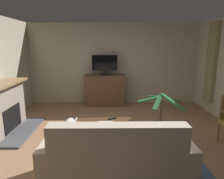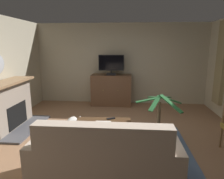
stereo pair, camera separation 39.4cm
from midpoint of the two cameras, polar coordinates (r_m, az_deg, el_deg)
name	(u,v)px [view 2 (the right image)]	position (r m, az deg, el deg)	size (l,w,h in m)	color
ground_plane	(115,143)	(4.22, 3.55, -14.63)	(6.04, 6.37, 0.04)	#936B4C
wall_back	(121,64)	(6.72, 4.26, 7.14)	(6.04, 0.10, 2.58)	#B2A88E
curtain_panel_far	(221,63)	(6.19, 29.77, 6.32)	(0.10, 0.44, 2.16)	#8E7F56
rug_central	(118,148)	(3.98, 4.75, -15.99)	(2.61, 2.13, 0.01)	slate
fireplace	(10,106)	(5.12, -24.73, -4.33)	(0.86, 1.57, 1.10)	#4C4C51
tv_cabinet	(111,91)	(6.51, 1.56, -0.33)	(1.25, 0.56, 0.98)	#402A1C
television	(111,64)	(6.33, 1.58, 7.02)	(0.78, 0.20, 0.62)	black
coffee_table	(103,124)	(4.05, 0.42, -9.62)	(1.10, 0.52, 0.43)	#4C331E
tv_remote	(111,119)	(4.15, 2.44, -8.14)	(0.17, 0.05, 0.02)	black
folded_newspaper	(103,123)	(3.95, 0.31, -9.39)	(0.30, 0.22, 0.01)	silver
sofa_floral	(106,161)	(2.95, 2.23, -19.54)	(1.96, 0.90, 0.99)	#C6B29E
potted_plant_on_hearth_side	(158,131)	(4.14, 15.52, -11.07)	(0.86, 0.87, 1.00)	beige
cat	(71,122)	(4.96, -9.10, -8.92)	(0.27, 0.73, 0.22)	beige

